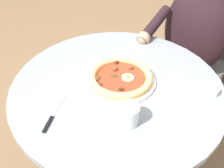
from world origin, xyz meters
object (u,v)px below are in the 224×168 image
cafe_chair_diner (200,48)px  steak_knife (51,118)px  pizza_on_plate (121,78)px  water_glass (128,116)px  fork_utensil (132,48)px  dining_table (117,108)px  ramekin_capers (210,90)px  diner_person (188,61)px

cafe_chair_diner → steak_knife: bearing=-27.5°
pizza_on_plate → water_glass: water_glass is taller
water_glass → fork_utensil: water_glass is taller
dining_table → pizza_on_plate: 0.16m
cafe_chair_diner → ramekin_capers: bearing=2.5°
diner_person → water_glass: bearing=-13.1°
pizza_on_plate → steak_knife: size_ratio=1.55×
pizza_on_plate → water_glass: 0.23m
fork_utensil → dining_table: bearing=2.0°
water_glass → cafe_chair_diner: (-0.91, 0.25, -0.23)m
steak_knife → diner_person: (-0.85, 0.45, -0.22)m
cafe_chair_diner → pizza_on_plate: bearing=-25.6°
water_glass → ramekin_capers: size_ratio=1.11×
dining_table → steak_knife: (0.26, -0.17, 0.15)m
dining_table → water_glass: size_ratio=11.62×
steak_knife → diner_person: size_ratio=0.17×
pizza_on_plate → fork_utensil: pizza_on_plate is taller
dining_table → fork_utensil: fork_utensil is taller
dining_table → fork_utensil: size_ratio=5.83×
pizza_on_plate → steak_knife: pizza_on_plate is taller
cafe_chair_diner → water_glass: bearing=-15.1°
dining_table → water_glass: 0.27m
pizza_on_plate → water_glass: bearing=23.4°
pizza_on_plate → ramekin_capers: pizza_on_plate is taller
dining_table → cafe_chair_diner: bearing=154.8°
diner_person → ramekin_capers: bearing=10.0°
ramekin_capers → cafe_chair_diner: (-0.66, -0.03, -0.21)m
pizza_on_plate → cafe_chair_diner: size_ratio=0.33×
water_glass → diner_person: diner_person is taller
fork_utensil → cafe_chair_diner: bearing=141.0°
pizza_on_plate → fork_utensil: 0.27m
dining_table → cafe_chair_diner: 0.81m
dining_table → ramekin_capers: bearing=100.6°
steak_knife → ramekin_capers: bearing=121.1°
diner_person → steak_knife: bearing=-27.7°
pizza_on_plate → cafe_chair_diner: (-0.70, 0.34, -0.21)m
fork_utensil → diner_person: diner_person is taller
water_glass → fork_utensil: bearing=-167.3°
pizza_on_plate → fork_utensil: size_ratio=1.94×
fork_utensil → diner_person: (-0.30, 0.29, -0.22)m
diner_person → cafe_chair_diner: (-0.13, 0.06, 0.02)m
water_glass → cafe_chair_diner: size_ratio=0.09×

